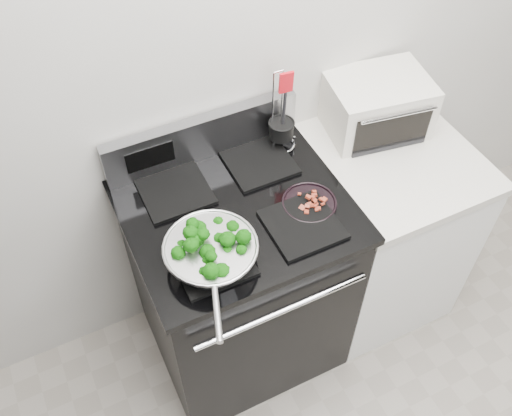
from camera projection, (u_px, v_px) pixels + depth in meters
back_wall at (271, 40)px, 2.00m from camera, size 4.00×0.02×2.70m
gas_range at (240, 280)px, 2.37m from camera, size 0.79×0.69×1.13m
counter at (377, 229)px, 2.58m from camera, size 0.62×0.68×0.92m
skillet at (211, 252)px, 1.83m from camera, size 0.31×0.48×0.07m
broccoli_pile at (211, 248)px, 1.82m from camera, size 0.24×0.24×0.08m
bacon_plate at (309, 201)px, 2.02m from camera, size 0.20×0.20×0.04m
utensil_holder at (281, 133)px, 2.18m from camera, size 0.11×0.11×0.35m
toaster_oven at (377, 105)px, 2.26m from camera, size 0.43×0.35×0.22m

